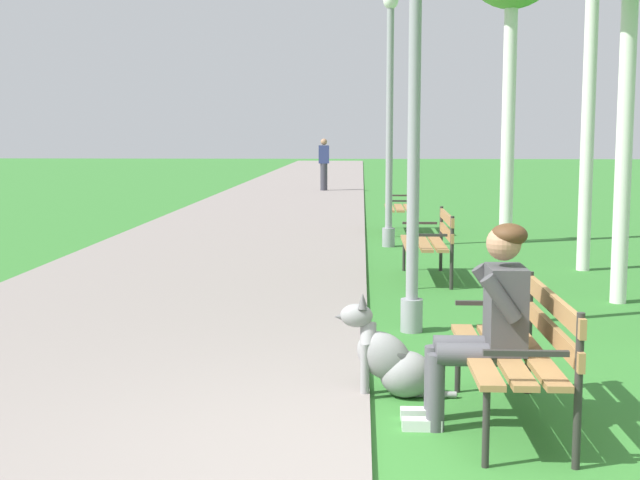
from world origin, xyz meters
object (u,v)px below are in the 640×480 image
(lamp_post_mid, at_px, (390,115))
(pedestrian_distant, at_px, (324,165))
(dog_grey, at_px, (391,360))
(park_bench_far, at_px, (405,205))
(lamp_post_near, at_px, (415,72))
(person_seated_on_near_bench, at_px, (487,317))
(park_bench_mid, at_px, (431,238))
(park_bench_near, at_px, (521,344))

(lamp_post_mid, height_order, pedestrian_distant, lamp_post_mid)
(dog_grey, distance_m, lamp_post_mid, 8.25)
(park_bench_far, relative_size, dog_grey, 1.80)
(dog_grey, relative_size, lamp_post_mid, 0.21)
(dog_grey, height_order, lamp_post_near, lamp_post_near)
(person_seated_on_near_bench, height_order, lamp_post_mid, lamp_post_mid)
(park_bench_mid, relative_size, lamp_post_mid, 0.37)
(park_bench_near, bearing_deg, park_bench_mid, 91.19)
(lamp_post_near, xyz_separation_m, pedestrian_distant, (-1.64, 19.52, -1.48))
(park_bench_mid, xyz_separation_m, lamp_post_mid, (-0.43, 3.16, 1.56))
(park_bench_near, bearing_deg, person_seated_on_near_bench, -177.77)
(lamp_post_near, bearing_deg, park_bench_mid, 82.13)
(lamp_post_mid, bearing_deg, lamp_post_near, -89.73)
(person_seated_on_near_bench, bearing_deg, park_bench_far, 89.91)
(pedestrian_distant, bearing_deg, lamp_post_near, -85.19)
(person_seated_on_near_bench, xyz_separation_m, lamp_post_mid, (-0.33, 8.61, 1.40))
(lamp_post_mid, bearing_deg, person_seated_on_near_bench, -87.79)
(person_seated_on_near_bench, bearing_deg, park_bench_mid, 89.01)
(park_bench_far, height_order, lamp_post_near, lamp_post_near)
(lamp_post_mid, bearing_deg, park_bench_near, -86.41)
(lamp_post_near, distance_m, lamp_post_mid, 6.05)
(pedestrian_distant, bearing_deg, park_bench_far, -80.25)
(park_bench_near, xyz_separation_m, dog_grey, (-0.76, 0.56, -0.25))
(person_seated_on_near_bench, xyz_separation_m, pedestrian_distant, (-1.95, 22.08, 0.16))
(park_bench_far, xyz_separation_m, lamp_post_mid, (-0.35, -2.03, 1.56))
(park_bench_near, distance_m, pedestrian_distant, 22.18)
(dog_grey, bearing_deg, park_bench_near, -36.18)
(park_bench_mid, distance_m, dog_grey, 4.94)
(dog_grey, height_order, pedestrian_distant, pedestrian_distant)
(park_bench_near, height_order, park_bench_mid, same)
(park_bench_mid, bearing_deg, person_seated_on_near_bench, -90.99)
(lamp_post_mid, bearing_deg, park_bench_far, 80.25)
(dog_grey, bearing_deg, person_seated_on_near_bench, -45.51)
(park_bench_far, bearing_deg, lamp_post_near, -92.28)
(park_bench_near, bearing_deg, park_bench_far, 91.03)
(park_bench_far, bearing_deg, lamp_post_mid, -99.75)
(lamp_post_near, bearing_deg, lamp_post_mid, 90.27)
(pedestrian_distant, bearing_deg, person_seated_on_near_bench, -84.96)
(park_bench_near, height_order, park_bench_far, same)
(park_bench_near, xyz_separation_m, park_bench_far, (-0.19, 10.64, 0.00))
(person_seated_on_near_bench, relative_size, lamp_post_near, 0.28)
(lamp_post_near, bearing_deg, pedestrian_distant, 94.81)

